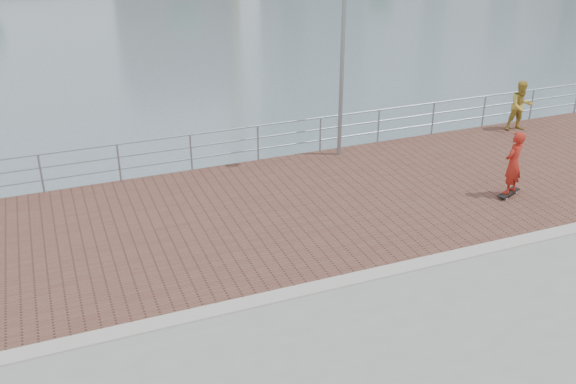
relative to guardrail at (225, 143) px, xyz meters
name	(u,v)px	position (x,y,z in m)	size (l,w,h in m)	color
water	(322,364)	(0.00, -7.00, -2.69)	(400.00, 400.00, 0.00)	slate
brick_lane	(265,213)	(0.00, -3.40, -0.68)	(40.00, 6.80, 0.02)	brown
curb	(324,286)	(0.00, -7.00, -0.66)	(40.00, 0.40, 0.06)	#B7B5AD
guardrail	(225,143)	(0.00, 0.00, 0.00)	(39.06, 0.06, 1.13)	#8C9EA8
street_lamp	(352,8)	(3.50, -0.96, 3.82)	(0.46, 1.35, 6.35)	gray
skateboard	(509,193)	(6.42, -4.87, -0.59)	(0.88, 0.54, 0.10)	black
skateboarder	(513,163)	(6.42, -4.87, 0.27)	(0.63, 0.41, 1.71)	#AD2117
bystander	(521,106)	(10.14, -0.74, 0.18)	(0.82, 0.64, 1.69)	gold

